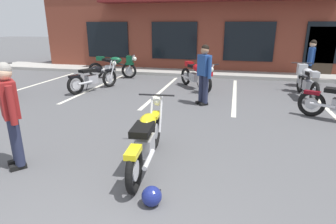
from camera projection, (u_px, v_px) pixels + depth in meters
name	position (u px, v px, depth m)	size (l,w,h in m)	color
ground_plane	(171.00, 137.00, 5.60)	(80.00, 80.00, 0.00)	#515154
sidewalk_kerb	(208.00, 73.00, 12.61)	(22.00, 1.80, 0.14)	#A8A59E
brick_storefront_building	(216.00, 28.00, 15.40)	(16.95, 7.25, 3.99)	brown
painted_stall_lines	(197.00, 92.00, 9.30)	(12.40, 4.80, 0.01)	silver
motorcycle_foreground_classic	(147.00, 139.00, 4.36)	(0.66, 2.11, 0.98)	black
motorcycle_black_cruiser	(115.00, 66.00, 11.61)	(2.10, 0.73, 0.98)	black
motorcycle_silver_naked	(0.00, 81.00, 8.48)	(1.47, 1.80, 0.98)	black
motorcycle_blue_standard	(197.00, 74.00, 9.58)	(1.50, 1.78, 0.98)	black
motorcycle_green_cafe_racer	(307.00, 80.00, 8.58)	(0.66, 2.11, 0.98)	black
motorcycle_orange_scrambler	(94.00, 77.00, 9.44)	(1.12, 1.99, 0.98)	black
person_in_black_shirt	(204.00, 71.00, 7.63)	(0.47, 0.51, 1.68)	black
person_in_shorts_foreground	(311.00, 60.00, 9.89)	(0.33, 0.61, 1.68)	black
person_by_back_row	(10.00, 110.00, 4.19)	(0.52, 0.46, 1.68)	black
helmet_on_pavement	(152.00, 196.00, 3.47)	(0.26, 0.26, 0.26)	navy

